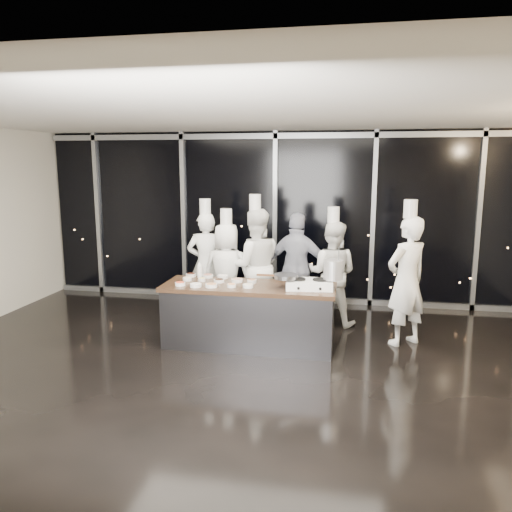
{
  "coord_description": "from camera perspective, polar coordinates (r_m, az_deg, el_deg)",
  "views": [
    {
      "loc": [
        1.37,
        -5.86,
        2.6
      ],
      "look_at": [
        0.05,
        1.2,
        1.27
      ],
      "focal_mm": 35.0,
      "sensor_mm": 36.0,
      "label": 1
    }
  ],
  "objects": [
    {
      "name": "chef_far_left",
      "position": [
        8.61,
        -5.71,
        -0.84
      ],
      "size": [
        0.72,
        0.54,
        2.02
      ],
      "rotation": [
        0.0,
        0.0,
        3.32
      ],
      "color": "white",
      "rests_on": "ground"
    },
    {
      "name": "stock_pot",
      "position": [
        6.89,
        8.83,
        -1.56
      ],
      "size": [
        0.29,
        0.29,
        0.27
      ],
      "primitive_type": "cylinder",
      "rotation": [
        0.0,
        0.0,
        0.1
      ],
      "color": "silver",
      "rests_on": "stove"
    },
    {
      "name": "guest",
      "position": [
        8.21,
        4.76,
        -1.4
      ],
      "size": [
        1.13,
        0.64,
        1.82
      ],
      "rotation": [
        0.0,
        0.0,
        2.95
      ],
      "color": "#131B34",
      "rests_on": "ground"
    },
    {
      "name": "frying_pan",
      "position": [
        6.91,
        3.38,
        -2.33
      ],
      "size": [
        0.59,
        0.37,
        0.06
      ],
      "rotation": [
        0.0,
        0.0,
        0.1
      ],
      "color": "slate",
      "rests_on": "stove"
    },
    {
      "name": "demo_counter",
      "position": [
        7.23,
        -0.81,
        -6.78
      ],
      "size": [
        2.46,
        0.86,
        0.9
      ],
      "color": "#333237",
      "rests_on": "ground"
    },
    {
      "name": "stove",
      "position": [
        6.93,
        6.09,
        -3.2
      ],
      "size": [
        0.66,
        0.45,
        0.14
      ],
      "rotation": [
        0.0,
        0.0,
        0.1
      ],
      "color": "white",
      "rests_on": "demo_counter"
    },
    {
      "name": "ground",
      "position": [
        6.56,
        -2.4,
        -12.85
      ],
      "size": [
        9.0,
        9.0,
        0.0
      ],
      "primitive_type": "plane",
      "color": "black",
      "rests_on": "ground"
    },
    {
      "name": "squeeze_bottle",
      "position": [
        7.59,
        -6.46,
        -1.6
      ],
      "size": [
        0.07,
        0.07,
        0.25
      ],
      "color": "silver",
      "rests_on": "demo_counter"
    },
    {
      "name": "chef_center",
      "position": [
        8.2,
        -0.11,
        -1.09
      ],
      "size": [
        1.08,
        0.95,
        2.12
      ],
      "rotation": [
        0.0,
        0.0,
        3.43
      ],
      "color": "white",
      "rests_on": "ground"
    },
    {
      "name": "window_wall",
      "position": [
        9.45,
        2.22,
        4.41
      ],
      "size": [
        8.9,
        0.11,
        3.2
      ],
      "color": "black",
      "rests_on": "ground"
    },
    {
      "name": "chef_left",
      "position": [
        8.24,
        -3.36,
        -1.84
      ],
      "size": [
        0.82,
        0.55,
        1.89
      ],
      "rotation": [
        0.0,
        0.0,
        3.11
      ],
      "color": "white",
      "rests_on": "ground"
    },
    {
      "name": "chef_right",
      "position": [
        8.18,
        8.66,
        -1.9
      ],
      "size": [
        0.93,
        0.78,
        1.93
      ],
      "rotation": [
        0.0,
        0.0,
        2.96
      ],
      "color": "white",
      "rests_on": "ground"
    },
    {
      "name": "chef_side",
      "position": [
        7.48,
        16.82,
        -2.65
      ],
      "size": [
        0.82,
        0.78,
        2.11
      ],
      "rotation": [
        0.0,
        0.0,
        3.81
      ],
      "color": "white",
      "rests_on": "ground"
    },
    {
      "name": "room_shell",
      "position": [
        6.0,
        -0.92,
        7.12
      ],
      "size": [
        9.02,
        7.02,
        3.21
      ],
      "color": "beige",
      "rests_on": "ground"
    },
    {
      "name": "prep_bowls",
      "position": [
        7.27,
        -4.77,
        -2.85
      ],
      "size": [
        1.15,
        0.76,
        0.05
      ],
      "color": "silver",
      "rests_on": "demo_counter"
    }
  ]
}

